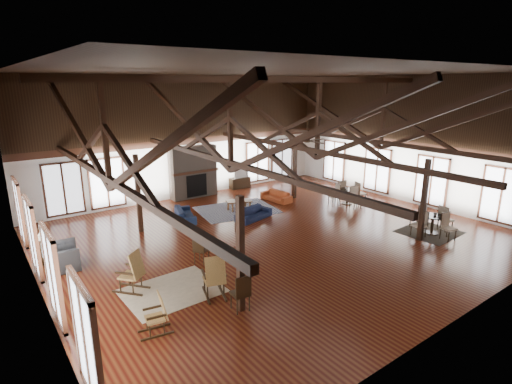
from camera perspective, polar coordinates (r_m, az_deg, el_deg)
floor at (r=15.36m, az=2.91°, el=-6.20°), size 16.00×16.00×0.00m
ceiling at (r=14.30m, az=3.24°, el=16.78°), size 16.00×14.00×0.02m
wall_back at (r=20.37m, az=-9.59°, el=7.70°), size 16.00×0.02×6.00m
wall_front at (r=10.27m, az=28.58°, el=-1.46°), size 16.00×0.02×6.00m
wall_left at (r=11.41m, az=-29.84°, el=-0.09°), size 0.02×14.00×6.00m
wall_right at (r=20.50m, az=20.81°, el=6.96°), size 0.02×14.00×6.00m
roof_truss at (r=14.38m, az=3.12°, el=8.90°), size 15.60×14.07×3.14m
post_grid at (r=14.87m, az=2.99°, el=-0.73°), size 8.16×7.16×3.05m
fireplace at (r=20.37m, az=-8.95°, el=2.84°), size 2.50×0.69×2.60m
ceiling_fan at (r=14.00m, az=7.32°, el=7.41°), size 1.60×1.60×0.75m
sofa_navy_front at (r=17.04m, az=-0.34°, el=-3.08°), size 1.83×1.05×0.50m
sofa_navy_left at (r=17.23m, az=-10.09°, el=-3.10°), size 1.87×1.17×0.51m
sofa_orange at (r=19.72m, az=2.90°, el=-0.56°), size 1.71×0.82×0.48m
coffee_table at (r=18.28m, az=-2.43°, el=-1.38°), size 1.26×0.94×0.44m
vase at (r=18.20m, az=-2.76°, el=-0.95°), size 0.22×0.22×0.20m
armchair at (r=14.03m, az=-26.10°, el=-8.35°), size 1.25×1.12×0.75m
side_table_lamp at (r=14.66m, az=-28.21°, el=-7.50°), size 0.42×0.42×1.07m
rocking_chair_a at (r=11.76m, az=-17.10°, el=-10.95°), size 0.97×1.03×1.20m
rocking_chair_b at (r=11.02m, az=-5.92°, el=-12.07°), size 0.77×1.06×1.23m
rocking_chair_c at (r=9.91m, az=-13.74°, el=-16.60°), size 0.82×0.53×0.99m
side_chair_a at (r=12.97m, az=-8.04°, el=-7.86°), size 0.56×0.56×0.96m
side_chair_b at (r=10.33m, az=-2.04°, el=-13.89°), size 0.47×0.47×1.02m
cafe_table_near at (r=16.80m, az=23.93°, el=-3.83°), size 1.96×1.96×1.00m
cafe_table_far at (r=19.59m, az=12.93°, el=-0.25°), size 1.96×1.96×1.00m
cup_near at (r=16.78m, az=24.22°, el=-2.90°), size 0.13×0.13×0.10m
cup_far at (r=19.54m, az=12.82°, el=0.55°), size 0.15×0.15×0.11m
tv_console at (r=22.09m, az=-2.33°, el=1.33°), size 1.17×0.44×0.58m
television at (r=21.98m, az=-2.25°, el=2.75°), size 0.92×0.16×0.53m
rug_tan at (r=11.76m, az=-11.90°, el=-13.64°), size 2.64×2.10×0.01m
rug_navy at (r=18.34m, az=-2.78°, el=-2.55°), size 3.84×3.13×0.01m
rug_dark at (r=17.07m, az=23.51°, el=-5.25°), size 2.18×2.00×0.01m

